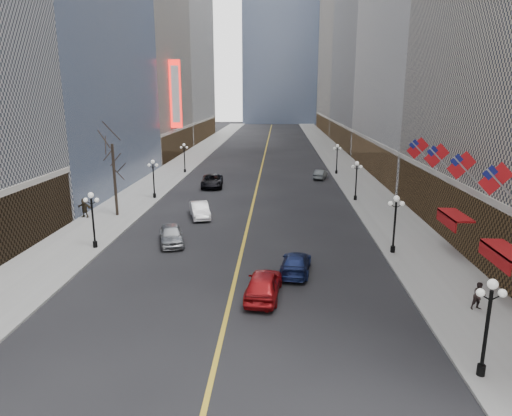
# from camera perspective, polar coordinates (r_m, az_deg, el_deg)

# --- Properties ---
(sidewalk_east) EXTENTS (6.00, 230.00, 0.15)m
(sidewalk_east) POSITION_cam_1_polar(r_m,az_deg,el_deg) (75.89, 11.29, 4.70)
(sidewalk_east) COLOR gray
(sidewalk_east) RESTS_ON ground
(sidewalk_west) EXTENTS (6.00, 230.00, 0.15)m
(sidewalk_west) POSITION_cam_1_polar(r_m,az_deg,el_deg) (76.92, -9.89, 4.88)
(sidewalk_west) COLOR gray
(sidewalk_west) RESTS_ON ground
(lane_line) EXTENTS (0.25, 200.00, 0.02)m
(lane_line) POSITION_cam_1_polar(r_m,az_deg,el_deg) (85.00, 0.89, 5.91)
(lane_line) COLOR gold
(lane_line) RESTS_ON ground
(bldg_east_c) EXTENTS (26.60, 40.60, 48.80)m
(bldg_east_c) POSITION_cam_1_polar(r_m,az_deg,el_deg) (114.00, 17.57, 19.57)
(bldg_east_c) COLOR gray
(bldg_east_c) RESTS_ON ground
(bldg_east_d) EXTENTS (26.60, 46.60, 62.80)m
(bldg_east_d) POSITION_cam_1_polar(r_m,az_deg,el_deg) (156.62, 13.65, 20.73)
(bldg_east_d) COLOR #ABA08E
(bldg_east_d) RESTS_ON ground
(bldg_west_c) EXTENTS (26.60, 30.60, 50.80)m
(bldg_west_c) POSITION_cam_1_polar(r_m,az_deg,el_deg) (97.64, -18.03, 21.15)
(bldg_west_c) COLOR #ABA08E
(bldg_west_c) RESTS_ON ground
(streetlamp_east_0) EXTENTS (1.26, 0.44, 4.52)m
(streetlamp_east_0) POSITION_cam_1_polar(r_m,az_deg,el_deg) (22.21, 27.02, -12.14)
(streetlamp_east_0) COLOR black
(streetlamp_east_0) RESTS_ON sidewalk_east
(streetlamp_east_1) EXTENTS (1.26, 0.44, 4.52)m
(streetlamp_east_1) POSITION_cam_1_polar(r_m,az_deg,el_deg) (36.44, 17.00, -1.21)
(streetlamp_east_1) COLOR black
(streetlamp_east_1) RESTS_ON sidewalk_east
(streetlamp_east_2) EXTENTS (1.26, 0.44, 4.52)m
(streetlamp_east_2) POSITION_cam_1_polar(r_m,az_deg,el_deg) (53.65, 12.44, 3.87)
(streetlamp_east_2) COLOR black
(streetlamp_east_2) RESTS_ON sidewalk_east
(streetlamp_east_3) EXTENTS (1.26, 0.44, 4.52)m
(streetlamp_east_3) POSITION_cam_1_polar(r_m,az_deg,el_deg) (71.26, 10.10, 6.45)
(streetlamp_east_3) COLOR black
(streetlamp_east_3) RESTS_ON sidewalk_east
(streetlamp_west_1) EXTENTS (1.26, 0.44, 4.52)m
(streetlamp_west_1) POSITION_cam_1_polar(r_m,az_deg,el_deg) (38.22, -19.76, -0.73)
(streetlamp_west_1) COLOR black
(streetlamp_west_1) RESTS_ON sidewalk_west
(streetlamp_west_2) EXTENTS (1.26, 0.44, 4.52)m
(streetlamp_west_2) POSITION_cam_1_polar(r_m,az_deg,el_deg) (54.88, -12.70, 4.07)
(streetlamp_west_2) COLOR black
(streetlamp_west_2) RESTS_ON sidewalk_west
(streetlamp_west_3) EXTENTS (1.26, 0.44, 4.52)m
(streetlamp_west_3) POSITION_cam_1_polar(r_m,az_deg,el_deg) (72.18, -8.95, 6.59)
(streetlamp_west_3) COLOR black
(streetlamp_west_3) RESTS_ON sidewalk_west
(flag_2) EXTENTS (2.87, 0.12, 2.87)m
(flag_2) POSITION_cam_1_polar(r_m,az_deg,el_deg) (29.33, 28.03, 2.91)
(flag_2) COLOR #B2B2B7
(flag_2) RESTS_ON ground
(flag_3) EXTENTS (2.87, 0.12, 2.87)m
(flag_3) POSITION_cam_1_polar(r_m,az_deg,el_deg) (33.85, 24.53, 4.59)
(flag_3) COLOR #B2B2B7
(flag_3) RESTS_ON ground
(flag_4) EXTENTS (2.87, 0.12, 2.87)m
(flag_4) POSITION_cam_1_polar(r_m,az_deg,el_deg) (38.49, 21.86, 5.86)
(flag_4) COLOR #B2B2B7
(flag_4) RESTS_ON ground
(flag_5) EXTENTS (2.87, 0.12, 2.87)m
(flag_5) POSITION_cam_1_polar(r_m,az_deg,el_deg) (43.22, 19.75, 6.84)
(flag_5) COLOR #B2B2B7
(flag_5) RESTS_ON ground
(awning_b) EXTENTS (1.40, 4.00, 0.93)m
(awning_b) POSITION_cam_1_polar(r_m,az_deg,el_deg) (30.65, 28.47, -4.87)
(awning_b) COLOR maroon
(awning_b) RESTS_ON ground
(awning_c) EXTENTS (1.40, 4.00, 0.93)m
(awning_c) POSITION_cam_1_polar(r_m,az_deg,el_deg) (37.69, 23.37, -0.99)
(awning_c) COLOR maroon
(awning_c) RESTS_ON ground
(theatre_marquee) EXTENTS (2.00, 0.55, 12.00)m
(theatre_marquee) POSITION_cam_1_polar(r_m,az_deg,el_deg) (86.13, -10.01, 13.82)
(theatre_marquee) COLOR red
(theatre_marquee) RESTS_ON ground
(tree_west_far) EXTENTS (3.60, 3.60, 7.92)m
(tree_west_far) POSITION_cam_1_polar(r_m,az_deg,el_deg) (47.37, -17.46, 6.31)
(tree_west_far) COLOR #2D231C
(tree_west_far) RESTS_ON sidewalk_west
(car_nb_near) EXTENTS (3.12, 5.05, 1.60)m
(car_nb_near) POSITION_cam_1_polar(r_m,az_deg,el_deg) (38.47, -10.55, -3.28)
(car_nb_near) COLOR #999DA0
(car_nb_near) RESTS_ON ground
(car_nb_mid) EXTENTS (2.90, 5.01, 1.56)m
(car_nb_mid) POSITION_cam_1_polar(r_m,az_deg,el_deg) (46.13, -7.04, -0.26)
(car_nb_mid) COLOR white
(car_nb_mid) RESTS_ON ground
(car_nb_far) EXTENTS (3.32, 6.26, 1.68)m
(car_nb_far) POSITION_cam_1_polar(r_m,az_deg,el_deg) (61.11, -5.50, 3.39)
(car_nb_far) COLOR black
(car_nb_far) RESTS_ON ground
(car_sb_near) EXTENTS (2.51, 5.01, 1.40)m
(car_sb_near) POSITION_cam_1_polar(r_m,az_deg,el_deg) (32.04, 5.00, -6.88)
(car_sb_near) COLOR #131E4A
(car_sb_near) RESTS_ON ground
(car_sb_mid) EXTENTS (2.47, 5.17, 1.70)m
(car_sb_mid) POSITION_cam_1_polar(r_m,az_deg,el_deg) (28.20, 0.94, -9.50)
(car_sb_mid) COLOR #9F1115
(car_sb_mid) RESTS_ON ground
(car_sb_far) EXTENTS (2.48, 4.33, 1.35)m
(car_sb_far) POSITION_cam_1_polar(r_m,az_deg,el_deg) (67.41, 8.06, 4.18)
(car_sb_far) COLOR #464B4D
(car_sb_far) RESTS_ON ground
(ped_east_walk) EXTENTS (0.87, 0.58, 1.64)m
(ped_east_walk) POSITION_cam_1_polar(r_m,az_deg,el_deg) (29.28, 26.12, -9.86)
(ped_east_walk) COLOR black
(ped_east_walk) RESTS_ON sidewalk_east
(ped_west_far) EXTENTS (1.88, 0.93, 1.95)m
(ped_west_far) POSITION_cam_1_polar(r_m,az_deg,el_deg) (48.40, -20.66, 0.03)
(ped_west_far) COLOR black
(ped_west_far) RESTS_ON sidewalk_west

